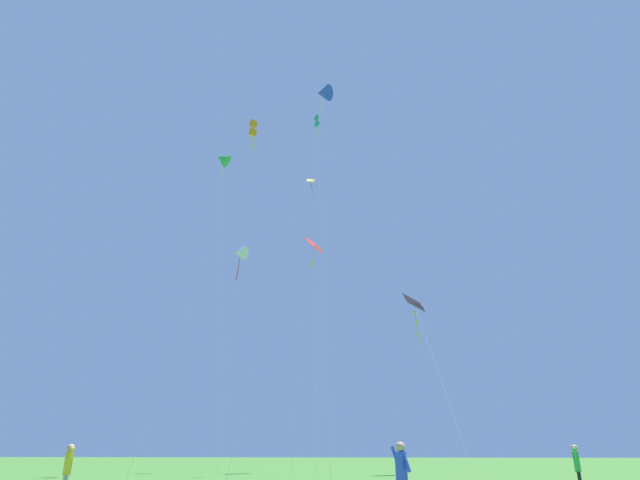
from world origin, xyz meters
The scene contains 11 objects.
kite_green_small centered at (-15.73, 38.36, 29.76)m, with size 5.00×7.26×30.69m.
kite_yellow_diamond centered at (-6.59, 38.60, 23.40)m, with size 0.90×4.98×27.31m.
kite_orange_box centered at (-8.64, 25.42, 23.71)m, with size 3.37×7.06×24.70m.
kite_white_distant centered at (-14.69, 43.00, 21.05)m, with size 1.72×5.68×21.92m.
kite_black_large centered at (2.94, 39.64, 13.10)m, with size 3.49×12.16×14.94m.
kite_teal_box centered at (-4.62, 31.06, 27.66)m, with size 2.33×8.22×28.87m.
kite_blue_delta centered at (-2.93, 23.05, 24.65)m, with size 4.25×6.54×25.37m.
kite_red_high centered at (-6.99, 44.06, 21.05)m, with size 2.47×9.09×22.91m.
person_with_spool centered at (7.36, 15.55, 1.07)m, with size 0.26×0.57×1.78m.
person_in_blue_jacket centered at (-9.07, 10.15, 1.06)m, with size 0.45×0.47×1.76m.
person_foreground_watcher centered at (1.12, 8.33, 1.06)m, with size 0.52×0.39×1.76m.
Camera 1 is at (1.21, -5.80, 1.50)m, focal length 28.90 mm.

